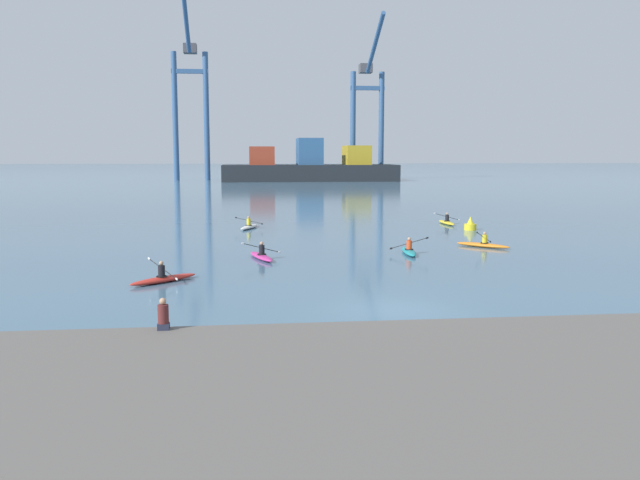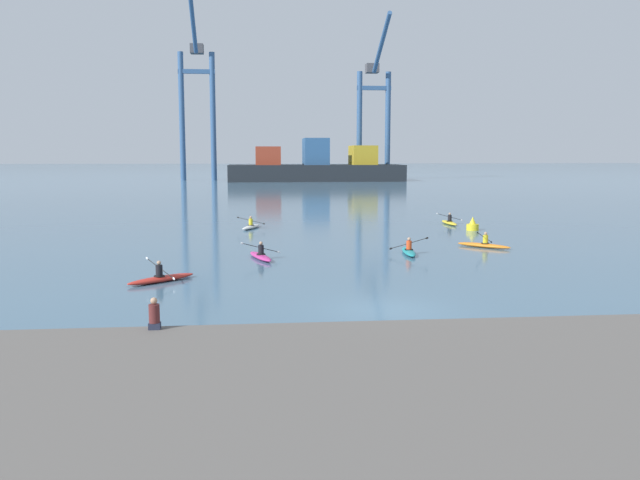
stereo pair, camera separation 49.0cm
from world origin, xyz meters
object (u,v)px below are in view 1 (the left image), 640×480
(kayak_teal, at_px, (409,251))
(seated_onlooker, at_px, (163,316))
(kayak_red, at_px, (163,278))
(kayak_orange, at_px, (483,244))
(container_barge, at_px, (310,168))
(kayak_magenta, at_px, (261,256))
(kayak_white, at_px, (249,226))
(kayak_yellow, at_px, (447,222))
(channel_buoy, at_px, (470,225))
(gantry_crane_west, at_px, (190,94))
(gantry_crane_west_mid, at_px, (368,104))

(kayak_teal, height_order, seated_onlooker, seated_onlooker)
(kayak_red, distance_m, kayak_orange, 19.99)
(container_barge, height_order, kayak_magenta, container_barge)
(container_barge, relative_size, kayak_teal, 10.70)
(kayak_white, xyz_separation_m, kayak_teal, (8.85, -13.82, 0.00))
(kayak_yellow, bearing_deg, kayak_orange, -97.89)
(channel_buoy, distance_m, kayak_magenta, 19.81)
(kayak_magenta, distance_m, seated_onlooker, 17.12)
(kayak_orange, bearing_deg, kayak_magenta, -167.20)
(container_barge, height_order, gantry_crane_west, gantry_crane_west)
(container_barge, xyz_separation_m, kayak_red, (-17.29, -111.30, -2.65))
(container_barge, distance_m, channel_buoy, 93.31)
(kayak_red, xyz_separation_m, kayak_magenta, (4.41, 6.02, 0.00))
(gantry_crane_west_mid, xyz_separation_m, kayak_yellow, (-11.30, -95.53, -16.53))
(kayak_yellow, relative_size, seated_onlooker, 3.81)
(kayak_yellow, bearing_deg, channel_buoy, -83.11)
(kayak_yellow, bearing_deg, gantry_crane_west, 106.10)
(gantry_crane_west, bearing_deg, kayak_magenta, -83.73)
(seated_onlooker, bearing_deg, kayak_magenta, 79.54)
(channel_buoy, distance_m, seated_onlooker, 34.47)
(gantry_crane_west, relative_size, kayak_yellow, 11.22)
(kayak_red, xyz_separation_m, kayak_teal, (12.71, 6.97, 0.00))
(container_barge, xyz_separation_m, gantry_crane_west_mid, (13.64, 6.47, 13.87))
(kayak_white, relative_size, kayak_orange, 1.19)
(gantry_crane_west, distance_m, kayak_yellow, 100.72)
(gantry_crane_west, height_order, kayak_orange, gantry_crane_west)
(channel_buoy, bearing_deg, kayak_yellow, 96.89)
(container_barge, distance_m, kayak_magenta, 106.10)
(gantry_crane_west_mid, distance_m, kayak_yellow, 97.61)
(channel_buoy, bearing_deg, gantry_crane_west_mid, 83.82)
(kayak_red, bearing_deg, kayak_yellow, 48.55)
(container_barge, distance_m, kayak_red, 112.67)
(kayak_yellow, distance_m, seated_onlooker, 37.78)
(kayak_white, relative_size, kayak_teal, 0.99)
(gantry_crane_west, height_order, channel_buoy, gantry_crane_west)
(gantry_crane_west_mid, height_order, kayak_teal, gantry_crane_west_mid)
(channel_buoy, height_order, kayak_yellow, channel_buoy)
(gantry_crane_west_mid, xyz_separation_m, kayak_orange, (-13.12, -108.70, -16.53))
(channel_buoy, xyz_separation_m, seated_onlooker, (-18.84, -28.85, 0.77))
(kayak_red, bearing_deg, seated_onlooker, -83.09)
(kayak_teal, bearing_deg, kayak_white, 122.63)
(kayak_magenta, xyz_separation_m, seated_onlooker, (-3.10, -16.81, 0.95))
(kayak_orange, bearing_deg, gantry_crane_west, 103.32)
(channel_buoy, distance_m, kayak_orange, 9.30)
(kayak_yellow, bearing_deg, seated_onlooker, -119.03)
(kayak_yellow, bearing_deg, kayak_white, -174.77)
(gantry_crane_west, distance_m, gantry_crane_west_mid, 38.81)
(gantry_crane_west, relative_size, gantry_crane_west_mid, 1.14)
(gantry_crane_west_mid, height_order, kayak_orange, gantry_crane_west_mid)
(gantry_crane_west, distance_m, kayak_orange, 112.82)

